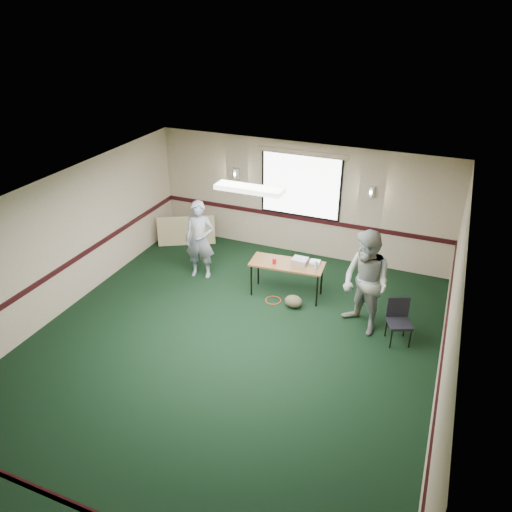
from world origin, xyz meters
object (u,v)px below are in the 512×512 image
at_px(projector, 300,261).
at_px(person_left, 200,240).
at_px(conference_chair, 399,317).
at_px(person_right, 366,283).
at_px(folding_table, 287,266).

bearing_deg(projector, person_left, -177.31).
height_order(projector, conference_chair, projector).
bearing_deg(conference_chair, person_left, 146.77).
distance_m(conference_chair, person_right, 0.83).
height_order(folding_table, person_left, person_left).
bearing_deg(conference_chair, projector, 135.77).
xyz_separation_m(conference_chair, person_left, (-4.35, 0.72, 0.40)).
height_order(conference_chair, person_left, person_left).
xyz_separation_m(conference_chair, person_right, (-0.66, 0.08, 0.51)).
bearing_deg(conference_chair, folding_table, 140.14).
xyz_separation_m(folding_table, conference_chair, (2.34, -0.67, -0.21)).
relative_size(projector, person_left, 0.17).
relative_size(person_left, person_right, 0.89).
distance_m(conference_chair, person_left, 4.43).
relative_size(conference_chair, person_left, 0.47).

